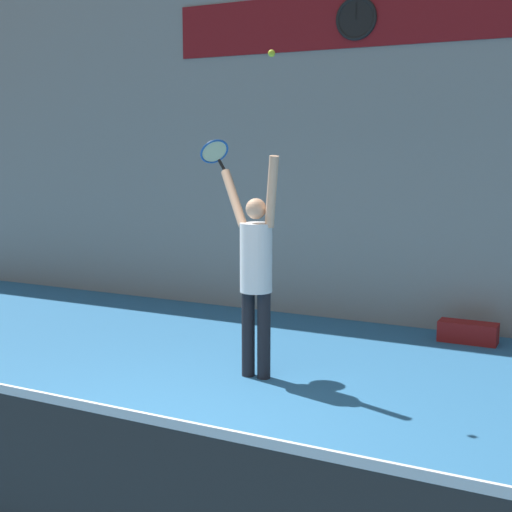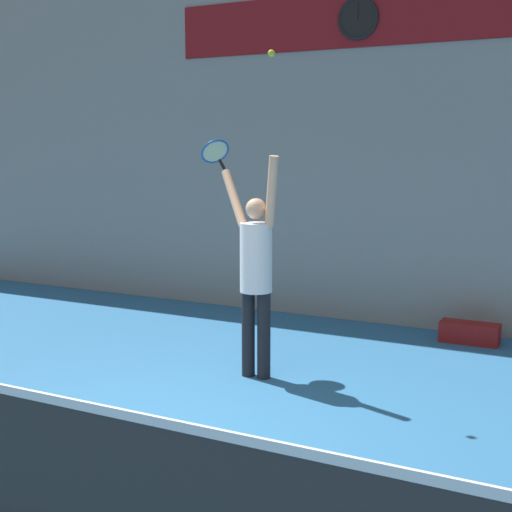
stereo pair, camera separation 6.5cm
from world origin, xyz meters
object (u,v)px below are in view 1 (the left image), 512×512
object	(u,v)px
tennis_player	(256,268)
tennis_racket	(215,153)
tennis_ball	(272,53)
scoreboard_clock	(356,18)
equipment_bag	(468,332)

from	to	relation	value
tennis_player	tennis_racket	world-z (taller)	tennis_racket
tennis_ball	tennis_player	bearing A→B (deg)	164.72
tennis_racket	scoreboard_clock	bearing A→B (deg)	71.11
tennis_racket	tennis_ball	world-z (taller)	tennis_ball
equipment_bag	scoreboard_clock	bearing A→B (deg)	165.99
tennis_player	equipment_bag	distance (m)	2.92
tennis_player	tennis_ball	distance (m)	2.00
tennis_racket	equipment_bag	xyz separation A→B (m)	(2.32, 1.80, -2.06)
scoreboard_clock	equipment_bag	distance (m)	4.02
scoreboard_clock	tennis_racket	size ratio (longest dim) A/B	1.31
tennis_ball	equipment_bag	xyz separation A→B (m)	(1.45, 2.27, -2.96)
tennis_player	tennis_racket	xyz separation A→B (m)	(-0.69, 0.42, 1.10)
scoreboard_clock	tennis_ball	xyz separation A→B (m)	(0.12, -2.67, -0.73)
tennis_ball	tennis_racket	bearing A→B (deg)	151.50
tennis_player	tennis_racket	distance (m)	1.36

